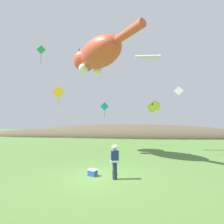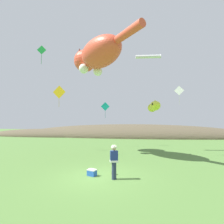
{
  "view_description": "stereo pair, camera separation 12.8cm",
  "coord_description": "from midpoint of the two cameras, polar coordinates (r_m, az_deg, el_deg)",
  "views": [
    {
      "loc": [
        2.07,
        -9.49,
        2.99
      ],
      "look_at": [
        0.0,
        4.0,
        3.79
      ],
      "focal_mm": 28.0,
      "sensor_mm": 36.0,
      "label": 1
    },
    {
      "loc": [
        2.2,
        -9.47,
        2.99
      ],
      "look_at": [
        0.0,
        4.0,
        3.79
      ],
      "focal_mm": 28.0,
      "sensor_mm": 36.0,
      "label": 2
    }
  ],
  "objects": [
    {
      "name": "kite_diamond_teal",
      "position": [
        21.59,
        -2.59,
        1.77
      ],
      "size": [
        1.05,
        0.28,
        1.98
      ],
      "color": "#19BFBF"
    },
    {
      "name": "distant_hill_ridge",
      "position": [
        37.24,
        1.15,
        -7.96
      ],
      "size": [
        56.2,
        11.78,
        5.15
      ],
      "color": "brown",
      "rests_on": "ground"
    },
    {
      "name": "kite_diamond_pink",
      "position": [
        24.02,
        -4.89,
        17.68
      ],
      "size": [
        1.26,
        0.11,
        2.16
      ],
      "color": "#E53F8C"
    },
    {
      "name": "ground_plane",
      "position": [
        10.17,
        -4.04,
        -20.45
      ],
      "size": [
        120.0,
        120.0,
        0.0
      ],
      "primitive_type": "plane",
      "color": "#517A38"
    },
    {
      "name": "kite_diamond_gold",
      "position": [
        19.77,
        -17.22,
        6.23
      ],
      "size": [
        1.44,
        0.05,
        2.34
      ],
      "color": "yellow"
    },
    {
      "name": "kite_diamond_green",
      "position": [
        18.3,
        -22.33,
        18.22
      ],
      "size": [
        0.83,
        0.21,
        1.75
      ],
      "color": "green"
    },
    {
      "name": "festival_attendant",
      "position": [
        9.56,
        0.51,
        -15.66
      ],
      "size": [
        0.48,
        0.37,
        1.77
      ],
      "color": "#232D47",
      "rests_on": "ground"
    },
    {
      "name": "kite_diamond_white",
      "position": [
        17.2,
        20.73,
        6.41
      ],
      "size": [
        0.85,
        0.18,
        1.76
      ],
      "color": "white"
    },
    {
      "name": "kite_spool",
      "position": [
        10.58,
        0.27,
        -19.12
      ],
      "size": [
        0.17,
        0.23,
        0.23
      ],
      "color": "olive",
      "rests_on": "ground"
    },
    {
      "name": "kite_giant_cat",
      "position": [
        17.39,
        -5.37,
        17.88
      ],
      "size": [
        7.41,
        7.94,
        3.06
      ],
      "color": "#E04C33"
    },
    {
      "name": "kite_fish_windsock",
      "position": [
        15.53,
        13.36,
        1.85
      ],
      "size": [
        1.02,
        3.06,
        0.93
      ],
      "color": "yellow"
    },
    {
      "name": "kite_tube_streamer",
      "position": [
        20.13,
        11.46,
        17.26
      ],
      "size": [
        2.72,
        0.65,
        0.44
      ],
      "color": "white"
    },
    {
      "name": "picnic_cooler",
      "position": [
        10.38,
        -6.74,
        -19.03
      ],
      "size": [
        0.58,
        0.49,
        0.36
      ],
      "color": "blue",
      "rests_on": "ground"
    }
  ]
}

